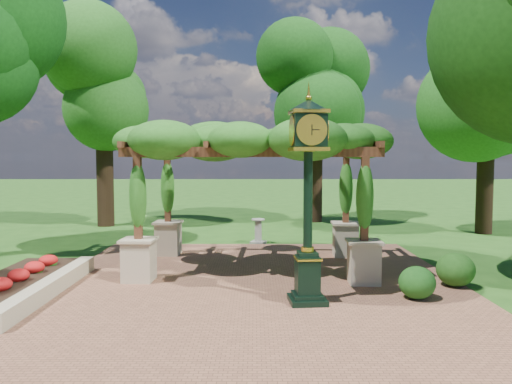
{
  "coord_description": "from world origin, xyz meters",
  "views": [
    {
      "loc": [
        -0.03,
        -10.46,
        3.11
      ],
      "look_at": [
        0.0,
        2.5,
        2.2
      ],
      "focal_mm": 35.0,
      "sensor_mm": 36.0,
      "label": 1
    }
  ],
  "objects": [
    {
      "name": "ground",
      "position": [
        0.0,
        0.0,
        0.0
      ],
      "size": [
        120.0,
        120.0,
        0.0
      ],
      "primitive_type": "plane",
      "color": "#1E4714",
      "rests_on": "ground"
    },
    {
      "name": "brick_plaza",
      "position": [
        0.0,
        1.0,
        0.02
      ],
      "size": [
        10.0,
        12.0,
        0.04
      ],
      "primitive_type": "cube",
      "color": "brown",
      "rests_on": "ground"
    },
    {
      "name": "border_wall",
      "position": [
        -4.6,
        0.5,
        0.2
      ],
      "size": [
        0.35,
        5.0,
        0.4
      ],
      "primitive_type": "cube",
      "color": "#C6B793",
      "rests_on": "ground"
    },
    {
      "name": "flower_bed",
      "position": [
        -5.5,
        0.5,
        0.18
      ],
      "size": [
        1.5,
        5.0,
        0.36
      ],
      "primitive_type": "cube",
      "color": "red",
      "rests_on": "ground"
    },
    {
      "name": "pedestal_clock",
      "position": [
        1.08,
        -0.13,
        2.6
      ],
      "size": [
        0.93,
        0.93,
        4.34
      ],
      "rotation": [
        0.0,
        0.0,
        0.09
      ],
      "color": "black",
      "rests_on": "brick_plaza"
    },
    {
      "name": "pergola",
      "position": [
        -0.07,
        3.3,
        3.32
      ],
      "size": [
        6.6,
        4.33,
        4.05
      ],
      "rotation": [
        0.0,
        0.0,
        -0.05
      ],
      "color": "#C0AE8F",
      "rests_on": "brick_plaza"
    },
    {
      "name": "sundial",
      "position": [
        0.09,
        7.33,
        0.39
      ],
      "size": [
        0.62,
        0.62,
        0.89
      ],
      "rotation": [
        0.0,
        0.0,
        -0.29
      ],
      "color": "gray",
      "rests_on": "ground"
    },
    {
      "name": "shrub_front",
      "position": [
        3.49,
        0.15,
        0.39
      ],
      "size": [
        0.99,
        0.99,
        0.71
      ],
      "primitive_type": "ellipsoid",
      "rotation": [
        0.0,
        0.0,
        -0.3
      ],
      "color": "#1C5217",
      "rests_on": "brick_plaza"
    },
    {
      "name": "shrub_mid",
      "position": [
        4.74,
        1.2,
        0.44
      ],
      "size": [
        1.03,
        1.03,
        0.8
      ],
      "primitive_type": "ellipsoid",
      "rotation": [
        0.0,
        0.0,
        0.17
      ],
      "color": "#204E16",
      "rests_on": "brick_plaza"
    },
    {
      "name": "shrub_back",
      "position": [
        3.54,
        6.75,
        0.38
      ],
      "size": [
        0.94,
        0.94,
        0.67
      ],
      "primitive_type": "ellipsoid",
      "rotation": [
        0.0,
        0.0,
        -0.31
      ],
      "color": "#2B681E",
      "rests_on": "brick_plaza"
    },
    {
      "name": "tree_west_far",
      "position": [
        -6.78,
        11.98,
        6.25
      ],
      "size": [
        3.69,
        3.69,
        9.17
      ],
      "color": "black",
      "rests_on": "ground"
    },
    {
      "name": "tree_north",
      "position": [
        2.83,
        13.5,
        6.29
      ],
      "size": [
        4.11,
        4.11,
        9.21
      ],
      "color": "black",
      "rests_on": "ground"
    },
    {
      "name": "tree_east_far",
      "position": [
        9.31,
        9.7,
        5.9
      ],
      "size": [
        4.23,
        4.23,
        8.59
      ],
      "color": "black",
      "rests_on": "ground"
    }
  ]
}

